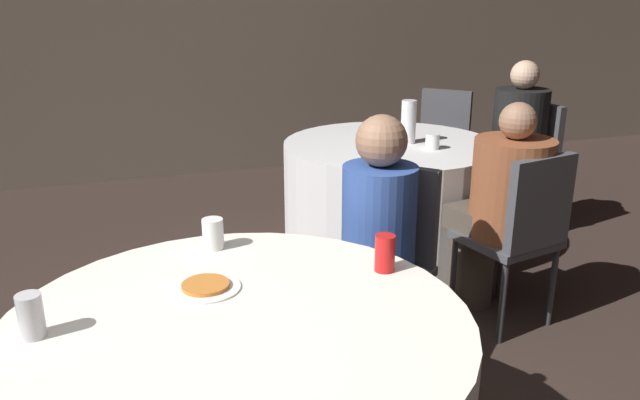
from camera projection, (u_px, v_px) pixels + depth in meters
The scene contains 15 objects.
wall_back at pixel (111, 16), 5.14m from camera, with size 16.00×0.06×2.80m.
table_far at pixel (389, 200), 3.88m from camera, with size 1.30×1.30×0.73m.
chair_near_northeast at pixel (386, 249), 2.68m from camera, with size 0.57×0.57×0.89m.
chair_far_east at pixel (527, 156), 4.21m from camera, with size 0.43×0.43×0.89m.
chair_far_northeast at pixel (441, 138), 4.71m from camera, with size 0.57×0.57×0.89m.
chair_far_south at pixel (522, 226), 2.95m from camera, with size 0.47×0.47×0.89m.
person_black_shirt at pixel (510, 148), 4.13m from camera, with size 0.52×0.36×1.18m.
person_floral_shirt at pixel (499, 208), 3.07m from camera, with size 0.42×0.52×1.11m.
person_blue_shirt at pixel (370, 257), 2.53m from camera, with size 0.45×0.44×1.14m.
pizza_plate_near at pixel (206, 286), 1.91m from camera, with size 0.22×0.22×0.02m.
soda_can_silver at pixel (31, 316), 1.62m from camera, with size 0.07×0.07×0.12m.
soda_can_red at pixel (385, 253), 2.02m from camera, with size 0.07×0.07×0.12m.
cup_near at pixel (213, 234), 2.19m from camera, with size 0.07×0.07×0.11m.
bottle_far at pixel (409, 122), 3.72m from camera, with size 0.09×0.09×0.26m.
cup_far at pixel (432, 142), 3.59m from camera, with size 0.08×0.08×0.09m.
Camera 1 is at (-0.08, -1.46, 1.59)m, focal length 35.00 mm.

